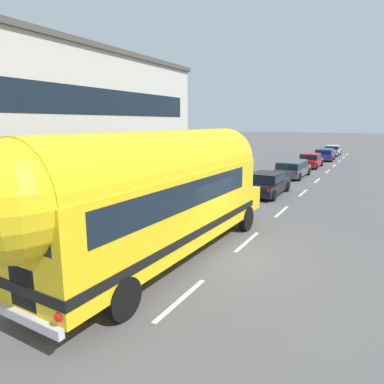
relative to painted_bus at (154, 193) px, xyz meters
The scene contains 8 objects.
ground_plane 3.38m from the painted_bus, 43.17° to the left, with size 300.00×300.00×0.00m, color #565454.
lane_markings 14.66m from the painted_bus, 92.78° to the left, with size 3.69×80.00×0.01m.
painted_bus is the anchor object (origin of this frame).
car_lead 12.12m from the painted_bus, 90.31° to the left, with size 1.93×4.58×1.37m.
car_second 19.66m from the painted_bus, 90.67° to the left, with size 2.04×4.83×1.37m.
car_third 26.92m from the painted_bus, 90.33° to the left, with size 1.95×4.46×1.37m.
car_fourth 34.17m from the painted_bus, 89.69° to the left, with size 2.08×4.44×1.37m.
car_fifth 41.18m from the painted_bus, 89.78° to the left, with size 1.93×4.81×1.37m.
Camera 1 is at (4.03, -9.88, 4.36)m, focal length 31.91 mm.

